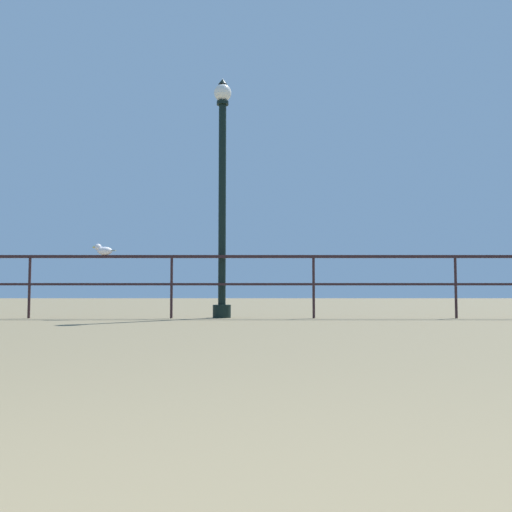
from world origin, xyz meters
name	(u,v)px	position (x,y,z in m)	size (l,w,h in m)	color
pier_railing	(241,271)	(0.00, 9.09, 0.79)	(21.53, 0.05, 1.06)	black
lamppost_center	(221,190)	(-0.36, 9.26, 2.20)	(0.31, 0.31, 4.17)	black
seagull_on_rail	(102,250)	(-2.35, 9.09, 1.15)	(0.40, 0.16, 0.19)	white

